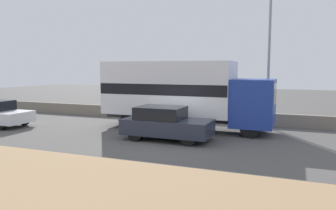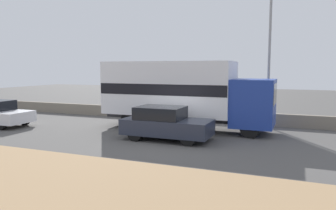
% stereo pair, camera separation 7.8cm
% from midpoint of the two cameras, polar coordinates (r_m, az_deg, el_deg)
% --- Properties ---
extents(ground_plane, '(80.00, 80.00, 0.00)m').
position_cam_midpoint_polar(ground_plane, '(14.73, -0.47, -6.24)').
color(ground_plane, '#514F4C').
extents(dirt_shoulder_foreground, '(60.00, 5.23, 0.04)m').
position_cam_midpoint_polar(dirt_shoulder_foreground, '(9.56, -15.01, -13.41)').
color(dirt_shoulder_foreground, tan).
rests_on(dirt_shoulder_foreground, ground_plane).
extents(stone_wall_backdrop, '(60.00, 0.35, 0.71)m').
position_cam_midpoint_polar(stone_wall_backdrop, '(19.98, 5.78, -1.87)').
color(stone_wall_backdrop, gray).
rests_on(stone_wall_backdrop, ground_plane).
extents(street_lamp, '(0.56, 0.28, 7.89)m').
position_cam_midpoint_polar(street_lamp, '(18.58, 17.40, 10.08)').
color(street_lamp, gray).
rests_on(street_lamp, ground_plane).
extents(box_truck, '(8.90, 2.57, 3.58)m').
position_cam_midpoint_polar(box_truck, '(17.33, 2.30, 2.37)').
color(box_truck, navy).
rests_on(box_truck, ground_plane).
extents(car_hatchback, '(4.00, 1.77, 1.50)m').
position_cam_midpoint_polar(car_hatchback, '(14.79, -0.30, -3.22)').
color(car_hatchback, '#282D3D').
rests_on(car_hatchback, ground_plane).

